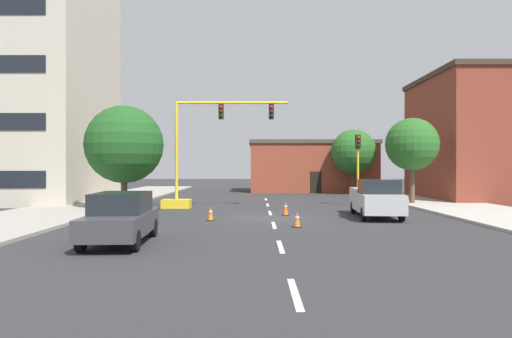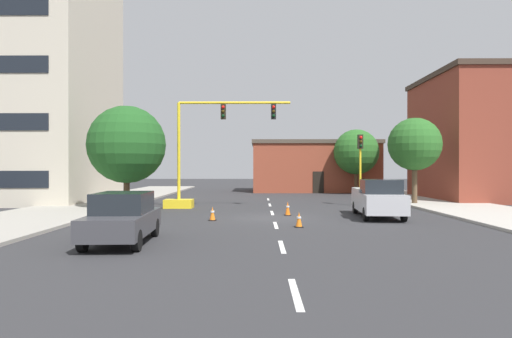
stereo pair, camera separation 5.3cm
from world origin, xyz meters
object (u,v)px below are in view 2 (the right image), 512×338
traffic_signal_gantry (194,174)px  pickup_truck_silver (378,199)px  tree_left_near (127,145)px  traffic_cone_roadside_b (288,209)px  traffic_cone_roadside_c (299,220)px  tree_right_far (356,152)px  sedan_dark_gray_near_left (123,217)px  traffic_cone_roadside_a (212,214)px  traffic_light_pole_right (360,154)px  tree_right_mid (415,144)px

traffic_signal_gantry → pickup_truck_silver: (10.36, -5.39, -1.21)m
tree_left_near → pickup_truck_silver: 15.19m
traffic_cone_roadside_b → traffic_cone_roadside_c: (0.18, -4.82, -0.05)m
tree_right_far → sedan_dark_gray_near_left: size_ratio=1.38×
sedan_dark_gray_near_left → traffic_cone_roadside_a: bearing=70.1°
tree_right_far → traffic_light_pole_right: bearing=-101.0°
traffic_signal_gantry → tree_right_mid: traffic_signal_gantry is taller
pickup_truck_silver → traffic_cone_roadside_c: pickup_truck_silver is taller
tree_left_near → traffic_cone_roadside_c: (9.85, -8.04, -3.67)m
traffic_signal_gantry → sedan_dark_gray_near_left: 13.58m
traffic_light_pole_right → tree_left_near: tree_left_near is taller
traffic_signal_gantry → traffic_light_pole_right: 11.13m
pickup_truck_silver → traffic_cone_roadside_b: 4.76m
traffic_light_pole_right → traffic_cone_roadside_c: (-5.06, -10.71, -3.20)m
pickup_truck_silver → sedan_dark_gray_near_left: 13.56m
traffic_light_pole_right → tree_left_near: (-14.91, -2.67, 0.47)m
traffic_light_pole_right → pickup_truck_silver: 7.25m
tree_left_near → traffic_cone_roadside_a: (5.84, -5.59, -3.66)m
tree_right_far → traffic_cone_roadside_b: bearing=-111.9°
traffic_cone_roadside_b → traffic_signal_gantry: bearing=141.7°
tree_left_near → pickup_truck_silver: size_ratio=1.15×
traffic_cone_roadside_a → pickup_truck_silver: bearing=10.0°
traffic_signal_gantry → traffic_cone_roadside_a: (1.89, -6.89, -1.84)m
tree_left_near → traffic_signal_gantry: bearing=18.2°
tree_right_far → tree_right_mid: 12.88m
traffic_signal_gantry → sedan_dark_gray_near_left: bearing=-92.1°
sedan_dark_gray_near_left → traffic_cone_roadside_a: size_ratio=6.65×
traffic_light_pole_right → tree_right_far: 14.18m
tree_right_far → traffic_cone_roadside_a: bearing=-118.0°
traffic_light_pole_right → traffic_cone_roadside_c: 12.27m
traffic_cone_roadside_a → traffic_cone_roadside_c: 4.70m
tree_right_mid → traffic_cone_roadside_a: size_ratio=8.78×
pickup_truck_silver → traffic_cone_roadside_b: size_ratio=7.24×
tree_left_near → traffic_cone_roadside_a: 8.88m
traffic_light_pole_right → traffic_cone_roadside_a: traffic_light_pole_right is taller
tree_right_mid → pickup_truck_silver: (-4.61, -7.85, -3.22)m
tree_left_near → traffic_cone_roadside_a: bearing=-43.7°
traffic_signal_gantry → traffic_cone_roadside_c: traffic_signal_gantry is taller
tree_right_mid → traffic_cone_roadside_c: size_ratio=9.01×
tree_right_far → tree_right_mid: (1.29, -12.81, 0.08)m
traffic_cone_roadside_b → traffic_light_pole_right: bearing=48.3°
traffic_signal_gantry → tree_right_mid: bearing=9.3°
traffic_signal_gantry → tree_left_near: bearing=-161.8°
tree_right_far → traffic_signal_gantry: bearing=-131.9°
traffic_signal_gantry → traffic_cone_roadside_b: traffic_signal_gantry is taller
traffic_cone_roadside_c → traffic_light_pole_right: bearing=64.7°
traffic_light_pole_right → sedan_dark_gray_near_left: size_ratio=1.05×
traffic_cone_roadside_c → pickup_truck_silver: bearing=41.6°
tree_right_mid → traffic_cone_roadside_a: (-13.08, -9.35, -3.86)m
tree_left_near → sedan_dark_gray_near_left: bearing=-74.2°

